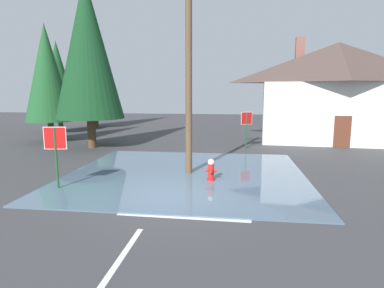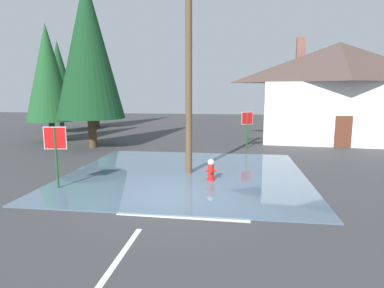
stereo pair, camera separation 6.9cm
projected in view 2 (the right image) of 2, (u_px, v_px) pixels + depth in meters
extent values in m
cube|color=#38383A|center=(168.00, 198.00, 10.82)|extent=(80.00, 80.00, 0.10)
cube|color=#4C6075|center=(186.00, 174.00, 13.70)|extent=(9.86, 9.34, 0.05)
cube|color=silver|center=(182.00, 217.00, 9.06)|extent=(3.81, 0.38, 0.01)
cube|color=silver|center=(111.00, 270.00, 6.35)|extent=(0.14, 3.90, 0.01)
cylinder|color=#1E4C28|center=(56.00, 159.00, 11.48)|extent=(0.08, 0.08, 2.24)
cube|color=white|center=(55.00, 138.00, 11.36)|extent=(0.80, 0.13, 0.80)
cube|color=red|center=(55.00, 138.00, 11.36)|extent=(0.75, 0.13, 0.76)
cylinder|color=red|center=(211.00, 180.00, 12.66)|extent=(0.32, 0.32, 0.11)
cylinder|color=red|center=(211.00, 171.00, 12.60)|extent=(0.23, 0.23, 0.59)
sphere|color=white|center=(211.00, 162.00, 12.55)|extent=(0.26, 0.26, 0.26)
cylinder|color=red|center=(207.00, 170.00, 12.62)|extent=(0.11, 0.10, 0.10)
cylinder|color=red|center=(215.00, 171.00, 12.58)|extent=(0.11, 0.10, 0.10)
cylinder|color=red|center=(211.00, 172.00, 12.43)|extent=(0.12, 0.11, 0.12)
cylinder|color=brown|center=(189.00, 68.00, 13.10)|extent=(0.28, 0.28, 8.90)
cylinder|color=#1E4C28|center=(247.00, 131.00, 19.76)|extent=(0.08, 0.08, 2.23)
cube|color=white|center=(247.00, 118.00, 19.63)|extent=(0.68, 0.38, 0.76)
cube|color=red|center=(247.00, 118.00, 19.63)|extent=(0.65, 0.37, 0.72)
cube|color=silver|center=(335.00, 112.00, 22.32)|extent=(10.05, 5.83, 4.10)
pyramid|color=#473833|center=(339.00, 62.00, 21.77)|extent=(10.86, 6.29, 2.67)
cube|color=brown|center=(301.00, 55.00, 23.05)|extent=(0.65, 0.65, 2.40)
cube|color=#592D1E|center=(343.00, 132.00, 20.02)|extent=(1.00, 0.14, 2.00)
cylinder|color=#4C3823|center=(52.00, 131.00, 22.66)|extent=(0.40, 0.40, 1.45)
cone|color=#1E5128|center=(48.00, 73.00, 22.01)|extent=(3.22, 3.22, 6.60)
cylinder|color=#4C3823|center=(97.00, 118.00, 31.63)|extent=(0.53, 0.53, 1.91)
cone|color=#1E5128|center=(94.00, 62.00, 30.78)|extent=(4.24, 4.24, 8.69)
cylinder|color=#4C3823|center=(92.00, 133.00, 20.15)|extent=(0.51, 0.51, 1.85)
cone|color=#143D1E|center=(88.00, 48.00, 19.32)|extent=(4.11, 4.11, 8.42)
cylinder|color=#4C3823|center=(62.00, 124.00, 27.76)|extent=(0.38, 0.38, 1.38)
cone|color=#194723|center=(59.00, 79.00, 27.14)|extent=(3.07, 3.07, 6.28)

